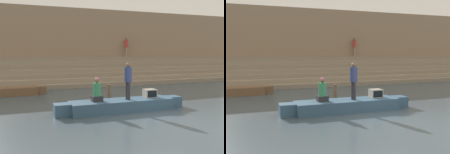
% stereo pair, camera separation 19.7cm
% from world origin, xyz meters
% --- Properties ---
extents(ground_plane, '(120.00, 120.00, 0.00)m').
position_xyz_m(ground_plane, '(0.00, 0.00, 0.00)').
color(ground_plane, '#3D4C56').
extents(ghat_steps, '(36.00, 5.11, 2.18)m').
position_xyz_m(ghat_steps, '(0.00, 13.11, 0.78)').
color(ghat_steps, gray).
rests_on(ghat_steps, ground).
extents(back_wall, '(34.20, 1.28, 6.57)m').
position_xyz_m(back_wall, '(0.00, 15.53, 3.26)').
color(back_wall, '#937A60').
rests_on(back_wall, ground).
extents(rowboat_main, '(5.93, 1.30, 0.51)m').
position_xyz_m(rowboat_main, '(-1.17, 2.00, 0.27)').
color(rowboat_main, '#33516B').
rests_on(rowboat_main, ground).
extents(person_standing, '(0.33, 0.33, 1.63)m').
position_xyz_m(person_standing, '(-0.91, 1.92, 1.45)').
color(person_standing, '#28282D').
rests_on(person_standing, rowboat_main).
extents(person_rowing, '(0.46, 0.36, 1.03)m').
position_xyz_m(person_rowing, '(-2.31, 2.03, 0.92)').
color(person_rowing, '#28282D').
rests_on(person_rowing, rowboat_main).
extents(tv_set, '(0.55, 0.48, 0.38)m').
position_xyz_m(tv_set, '(0.30, 2.13, 0.70)').
color(tv_set, '#9E998E').
rests_on(tv_set, rowboat_main).
extents(moored_boat_shore, '(4.99, 1.16, 0.48)m').
position_xyz_m(moored_boat_shore, '(-6.19, 8.30, 0.26)').
color(moored_boat_shore, brown).
rests_on(moored_boat_shore, ground).
extents(mooring_post, '(0.17, 0.17, 1.00)m').
position_xyz_m(mooring_post, '(-1.16, 3.66, 0.50)').
color(mooring_post, brown).
rests_on(mooring_post, ground).
extents(person_on_steps, '(0.32, 0.32, 1.79)m').
position_xyz_m(person_on_steps, '(4.65, 14.57, 3.22)').
color(person_on_steps, gray).
rests_on(person_on_steps, ghat_steps).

